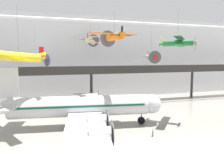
{
  "coord_description": "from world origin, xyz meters",
  "views": [
    {
      "loc": [
        -8.74,
        -22.25,
        11.91
      ],
      "look_at": [
        0.41,
        9.91,
        8.56
      ],
      "focal_mm": 32.0,
      "sensor_mm": 36.0,
      "label": 1
    }
  ],
  "objects_px": {
    "suspended_plane_cream_biplane": "(91,40)",
    "info_sign_pedestal": "(153,133)",
    "suspended_plane_silver_racer": "(151,57)",
    "airliner_silver_main": "(80,106)",
    "suspended_plane_yellow_lowwing": "(19,57)",
    "suspended_plane_orange_highwing": "(114,37)",
    "suspended_plane_white_twin": "(35,59)",
    "suspended_plane_green_biplane": "(178,43)"
  },
  "relations": [
    {
      "from": "airliner_silver_main",
      "to": "suspended_plane_orange_highwing",
      "type": "height_order",
      "value": "suspended_plane_orange_highwing"
    },
    {
      "from": "suspended_plane_yellow_lowwing",
      "to": "suspended_plane_silver_racer",
      "type": "bearing_deg",
      "value": 174.36
    },
    {
      "from": "suspended_plane_silver_racer",
      "to": "suspended_plane_green_biplane",
      "type": "relative_size",
      "value": 1.36
    },
    {
      "from": "suspended_plane_silver_racer",
      "to": "suspended_plane_green_biplane",
      "type": "distance_m",
      "value": 14.1
    },
    {
      "from": "info_sign_pedestal",
      "to": "suspended_plane_green_biplane",
      "type": "bearing_deg",
      "value": 67.7
    },
    {
      "from": "suspended_plane_white_twin",
      "to": "suspended_plane_yellow_lowwing",
      "type": "distance_m",
      "value": 17.24
    },
    {
      "from": "suspended_plane_white_twin",
      "to": "suspended_plane_yellow_lowwing",
      "type": "bearing_deg",
      "value": -64.93
    },
    {
      "from": "airliner_silver_main",
      "to": "suspended_plane_silver_racer",
      "type": "distance_m",
      "value": 24.04
    },
    {
      "from": "suspended_plane_orange_highwing",
      "to": "info_sign_pedestal",
      "type": "bearing_deg",
      "value": -156.91
    },
    {
      "from": "suspended_plane_orange_highwing",
      "to": "suspended_plane_cream_biplane",
      "type": "height_order",
      "value": "same"
    },
    {
      "from": "suspended_plane_silver_racer",
      "to": "info_sign_pedestal",
      "type": "relative_size",
      "value": 7.52
    },
    {
      "from": "suspended_plane_yellow_lowwing",
      "to": "suspended_plane_cream_biplane",
      "type": "relative_size",
      "value": 1.1
    },
    {
      "from": "suspended_plane_cream_biplane",
      "to": "info_sign_pedestal",
      "type": "relative_size",
      "value": 7.18
    },
    {
      "from": "suspended_plane_orange_highwing",
      "to": "info_sign_pedestal",
      "type": "xyz_separation_m",
      "value": [
        3.95,
        -7.11,
        -14.95
      ]
    },
    {
      "from": "suspended_plane_white_twin",
      "to": "info_sign_pedestal",
      "type": "xyz_separation_m",
      "value": [
        18.35,
        -23.98,
        -10.9
      ]
    },
    {
      "from": "suspended_plane_white_twin",
      "to": "suspended_plane_cream_biplane",
      "type": "distance_m",
      "value": 13.93
    },
    {
      "from": "suspended_plane_green_biplane",
      "to": "suspended_plane_cream_biplane",
      "type": "relative_size",
      "value": 0.77
    },
    {
      "from": "suspended_plane_white_twin",
      "to": "suspended_plane_silver_racer",
      "type": "bearing_deg",
      "value": 17.19
    },
    {
      "from": "suspended_plane_cream_biplane",
      "to": "info_sign_pedestal",
      "type": "distance_m",
      "value": 28.71
    },
    {
      "from": "airliner_silver_main",
      "to": "suspended_plane_cream_biplane",
      "type": "xyz_separation_m",
      "value": [
        4.83,
        16.43,
        12.48
      ]
    },
    {
      "from": "suspended_plane_silver_racer",
      "to": "suspended_plane_cream_biplane",
      "type": "relative_size",
      "value": 1.05
    },
    {
      "from": "suspended_plane_white_twin",
      "to": "suspended_plane_silver_racer",
      "type": "height_order",
      "value": "suspended_plane_silver_racer"
    },
    {
      "from": "suspended_plane_green_biplane",
      "to": "info_sign_pedestal",
      "type": "height_order",
      "value": "suspended_plane_green_biplane"
    },
    {
      "from": "airliner_silver_main",
      "to": "suspended_plane_orange_highwing",
      "type": "relative_size",
      "value": 3.85
    },
    {
      "from": "suspended_plane_silver_racer",
      "to": "info_sign_pedestal",
      "type": "height_order",
      "value": "suspended_plane_silver_racer"
    },
    {
      "from": "suspended_plane_yellow_lowwing",
      "to": "info_sign_pedestal",
      "type": "xyz_separation_m",
      "value": [
        19.12,
        -6.76,
        -11.47
      ]
    },
    {
      "from": "suspended_plane_silver_racer",
      "to": "suspended_plane_white_twin",
      "type": "bearing_deg",
      "value": -88.93
    },
    {
      "from": "suspended_plane_green_biplane",
      "to": "suspended_plane_cream_biplane",
      "type": "height_order",
      "value": "same"
    },
    {
      "from": "suspended_plane_cream_biplane",
      "to": "suspended_plane_yellow_lowwing",
      "type": "bearing_deg",
      "value": 162.0
    },
    {
      "from": "suspended_plane_cream_biplane",
      "to": "suspended_plane_white_twin",
      "type": "bearing_deg",
      "value": 109.74
    },
    {
      "from": "suspended_plane_green_biplane",
      "to": "suspended_plane_orange_highwing",
      "type": "distance_m",
      "value": 11.43
    },
    {
      "from": "suspended_plane_silver_racer",
      "to": "suspended_plane_green_biplane",
      "type": "xyz_separation_m",
      "value": [
        -1.82,
        -13.77,
        2.41
      ]
    },
    {
      "from": "airliner_silver_main",
      "to": "suspended_plane_silver_racer",
      "type": "xyz_separation_m",
      "value": [
        19.16,
        11.79,
        8.47
      ]
    },
    {
      "from": "suspended_plane_green_biplane",
      "to": "suspended_plane_orange_highwing",
      "type": "height_order",
      "value": "same"
    },
    {
      "from": "suspended_plane_cream_biplane",
      "to": "airliner_silver_main",
      "type": "bearing_deg",
      "value": -174.78
    },
    {
      "from": "airliner_silver_main",
      "to": "suspended_plane_yellow_lowwing",
      "type": "relative_size",
      "value": 3.39
    },
    {
      "from": "suspended_plane_white_twin",
      "to": "airliner_silver_main",
      "type": "bearing_deg",
      "value": -36.19
    },
    {
      "from": "suspended_plane_yellow_lowwing",
      "to": "suspended_plane_green_biplane",
      "type": "height_order",
      "value": "suspended_plane_green_biplane"
    },
    {
      "from": "suspended_plane_yellow_lowwing",
      "to": "suspended_plane_cream_biplane",
      "type": "distance_m",
      "value": 22.17
    },
    {
      "from": "airliner_silver_main",
      "to": "suspended_plane_green_biplane",
      "type": "height_order",
      "value": "suspended_plane_green_biplane"
    },
    {
      "from": "airliner_silver_main",
      "to": "info_sign_pedestal",
      "type": "xyz_separation_m",
      "value": [
        10.07,
        -7.11,
        -3.11
      ]
    },
    {
      "from": "suspended_plane_cream_biplane",
      "to": "suspended_plane_green_biplane",
      "type": "bearing_deg",
      "value": -124.22
    }
  ]
}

